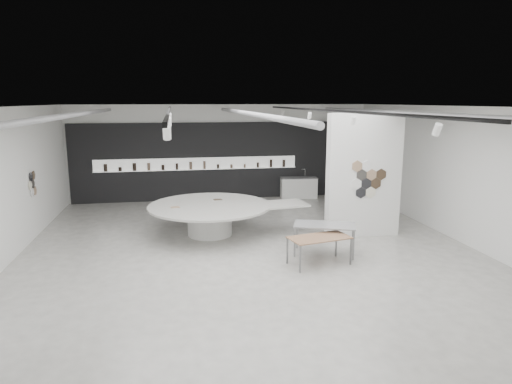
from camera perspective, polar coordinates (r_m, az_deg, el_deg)
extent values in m
cube|color=#B2B0A8|center=(12.13, -0.61, -7.65)|extent=(12.00, 14.00, 0.01)
cube|color=silver|center=(11.47, -0.65, 10.65)|extent=(12.00, 14.00, 0.01)
cube|color=white|center=(18.53, -4.28, 4.99)|extent=(12.00, 0.01, 3.80)
cube|color=white|center=(5.14, 12.90, -12.44)|extent=(12.00, 0.01, 3.80)
cube|color=white|center=(13.96, 24.47, 1.90)|extent=(0.01, 14.00, 3.80)
cylinder|color=#939396|center=(12.03, -21.47, 9.03)|extent=(0.12, 12.00, 0.12)
cylinder|color=#939396|center=(11.97, -1.06, 9.79)|extent=(0.12, 12.00, 0.12)
cylinder|color=#939396|center=(13.31, 17.35, 9.44)|extent=(0.12, 12.00, 0.12)
cube|color=black|center=(11.31, -10.84, 9.91)|extent=(0.05, 13.00, 0.06)
cylinder|color=white|center=(6.33, -11.07, 7.26)|extent=(0.11, 0.18, 0.21)
cylinder|color=white|center=(9.62, -10.87, 8.61)|extent=(0.11, 0.18, 0.21)
cylinder|color=white|center=(12.92, -10.77, 9.27)|extent=(0.11, 0.18, 0.21)
cylinder|color=white|center=(16.22, -10.71, 9.66)|extent=(0.11, 0.18, 0.21)
cube|color=black|center=(11.97, 8.98, 10.04)|extent=(0.05, 13.00, 0.06)
cylinder|color=white|center=(7.44, 21.71, 7.26)|extent=(0.11, 0.18, 0.21)
cylinder|color=white|center=(10.39, 12.04, 8.75)|extent=(0.11, 0.18, 0.21)
cylinder|color=white|center=(13.50, 6.70, 9.47)|extent=(0.11, 0.18, 0.21)
cylinder|color=white|center=(16.68, 3.37, 9.88)|extent=(0.11, 0.18, 0.21)
cylinder|color=white|center=(14.63, -26.16, -0.05)|extent=(0.03, 0.28, 0.28)
cylinder|color=#A38264|center=(14.87, -25.90, 0.15)|extent=(0.03, 0.28, 0.28)
cylinder|color=black|center=(14.71, -26.11, 0.93)|extent=(0.03, 0.28, 0.28)
cylinder|color=silver|center=(14.46, -26.38, 0.75)|extent=(0.03, 0.28, 0.28)
cylinder|color=black|center=(14.55, -26.32, 1.73)|extent=(0.03, 0.28, 0.28)
cylinder|color=#403020|center=(14.80, -26.05, 1.90)|extent=(0.03, 0.28, 0.28)
cube|color=black|center=(18.51, -4.24, 3.89)|extent=(11.80, 0.10, 3.10)
cube|color=white|center=(18.37, -7.33, 3.55)|extent=(8.00, 0.06, 0.46)
cube|color=white|center=(18.34, -7.30, 2.83)|extent=(8.00, 0.18, 0.02)
cylinder|color=black|center=(18.48, -18.31, 2.90)|extent=(0.13, 0.13, 0.29)
cylinder|color=black|center=(18.42, -16.62, 2.76)|extent=(0.13, 0.13, 0.15)
cylinder|color=black|center=(18.36, -14.95, 3.05)|extent=(0.14, 0.14, 0.30)
cylinder|color=brown|center=(18.32, -13.26, 3.11)|extent=(0.12, 0.12, 0.29)
cylinder|color=black|center=(18.31, -11.56, 3.04)|extent=(0.12, 0.12, 0.21)
cylinder|color=black|center=(18.30, -9.86, 3.16)|extent=(0.10, 0.10, 0.25)
cylinder|color=brown|center=(18.31, -8.16, 3.30)|extent=(0.12, 0.12, 0.30)
cylinder|color=brown|center=(18.33, -6.46, 3.38)|extent=(0.10, 0.10, 0.31)
cylinder|color=black|center=(18.39, -4.77, 3.21)|extent=(0.09, 0.09, 0.17)
cylinder|color=brown|center=(18.45, -3.09, 3.24)|extent=(0.10, 0.10, 0.16)
cylinder|color=brown|center=(18.52, -1.42, 3.28)|extent=(0.09, 0.09, 0.15)
cylinder|color=black|center=(18.61, 0.24, 3.40)|extent=(0.09, 0.09, 0.21)
cylinder|color=black|center=(18.71, 1.87, 3.60)|extent=(0.11, 0.11, 0.31)
cylinder|color=black|center=(18.83, 3.49, 3.61)|extent=(0.11, 0.11, 0.29)
cube|color=white|center=(13.62, 13.32, 1.98)|extent=(2.20, 0.35, 3.60)
cylinder|color=black|center=(13.48, 13.60, 1.01)|extent=(0.34, 0.03, 0.34)
cylinder|color=#403020|center=(13.61, 14.75, 1.05)|extent=(0.34, 0.03, 0.34)
cylinder|color=white|center=(13.37, 12.44, 0.98)|extent=(0.34, 0.03, 0.34)
cylinder|color=#A38264|center=(13.50, 14.23, 2.11)|extent=(0.34, 0.03, 0.34)
cylinder|color=black|center=(13.38, 13.07, 2.08)|extent=(0.34, 0.03, 0.34)
cylinder|color=silver|center=(13.59, 14.13, -0.04)|extent=(0.34, 0.03, 0.34)
cylinder|color=black|center=(13.47, 12.97, -0.09)|extent=(0.34, 0.03, 0.34)
cylinder|color=#403020|center=(13.63, 15.37, 2.13)|extent=(0.34, 0.03, 0.34)
cylinder|color=white|center=(13.40, 13.71, 3.19)|extent=(0.34, 0.03, 0.34)
cylinder|color=#A38264|center=(13.29, 12.53, 3.17)|extent=(0.34, 0.03, 0.34)
cylinder|color=white|center=(13.68, -5.80, -3.60)|extent=(1.50, 1.50, 0.86)
cylinder|color=#BBB9B1|center=(13.57, -5.83, -1.72)|extent=(4.15, 4.15, 0.06)
cube|color=#BBB9B1|center=(13.70, 2.92, -1.54)|extent=(1.75, 1.24, 0.06)
cube|color=#A38264|center=(13.38, -10.05, -1.87)|extent=(0.28, 0.22, 0.01)
cube|color=#403020|center=(14.23, -4.81, -0.94)|extent=(0.28, 0.22, 0.01)
cube|color=#8D6549|center=(11.24, 7.93, -5.67)|extent=(1.60, 1.04, 0.03)
cube|color=slate|center=(10.74, 5.54, -8.37)|extent=(0.04, 0.04, 0.66)
cube|color=slate|center=(11.30, 3.94, -7.34)|extent=(0.04, 0.04, 0.66)
cube|color=slate|center=(11.44, 11.78, -7.31)|extent=(0.04, 0.04, 0.66)
cube|color=slate|center=(11.97, 9.98, -6.41)|extent=(0.04, 0.04, 0.66)
cube|color=gray|center=(11.96, 8.59, -4.09)|extent=(1.74, 1.28, 0.03)
cube|color=slate|center=(11.79, 4.87, -6.28)|extent=(0.06, 0.06, 0.77)
cube|color=slate|center=(12.44, 5.17, -5.32)|extent=(0.06, 0.06, 0.77)
cube|color=slate|center=(11.75, 12.09, -6.55)|extent=(0.06, 0.06, 0.77)
cube|color=slate|center=(12.41, 12.00, -5.57)|extent=(0.06, 0.06, 0.77)
cube|color=white|center=(18.86, 5.37, 0.51)|extent=(1.51, 0.68, 0.82)
cube|color=gray|center=(18.79, 5.39, 1.78)|extent=(1.55, 0.72, 0.03)
cylinder|color=silver|center=(18.94, 6.14, 2.39)|extent=(0.02, 0.02, 0.33)
cylinder|color=silver|center=(18.90, 5.94, 2.86)|extent=(0.15, 0.04, 0.02)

